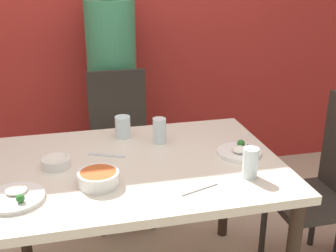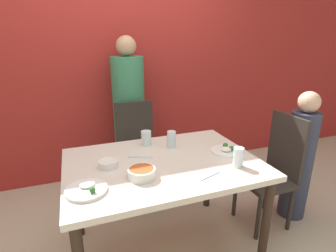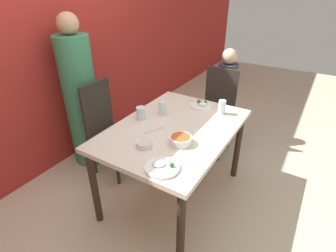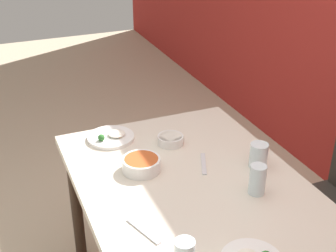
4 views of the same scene
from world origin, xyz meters
name	(u,v)px [view 3 (image 3 of 4)]	position (x,y,z in m)	size (l,w,h in m)	color
ground_plane	(173,195)	(0.00, 0.00, 0.00)	(10.00, 10.00, 0.00)	beige
wall_back	(50,39)	(0.00, 1.42, 1.35)	(10.00, 0.06, 2.70)	#A82823
dining_table	(174,136)	(0.00, 0.00, 0.68)	(1.32, 0.93, 0.77)	beige
chair_adult_spot	(107,127)	(0.02, 0.81, 0.52)	(0.40, 0.40, 0.99)	#2D2823
chair_child_spot	(216,109)	(1.01, 0.01, 0.52)	(0.40, 0.40, 0.99)	#2D2823
person_adult	(81,101)	(0.02, 1.15, 0.75)	(0.34, 0.34, 1.62)	#387F56
person_child	(225,99)	(1.29, 0.01, 0.55)	(0.24, 0.24, 1.18)	#33384C
bowl_curry	(180,140)	(-0.19, -0.17, 0.80)	(0.17, 0.17, 0.06)	white
plate_rice_adult	(162,167)	(-0.52, -0.21, 0.78)	(0.23, 0.23, 0.05)	white
plate_rice_child	(201,105)	(0.49, -0.02, 0.79)	(0.21, 0.21, 0.06)	white
bowl_rice_small	(144,143)	(-0.37, 0.05, 0.79)	(0.13, 0.13, 0.04)	white
glass_water_tall	(141,113)	(-0.02, 0.33, 0.83)	(0.08, 0.08, 0.11)	silver
glass_water_short	(162,108)	(0.15, 0.21, 0.84)	(0.07, 0.07, 0.13)	silver
glass_water_center	(222,107)	(0.45, -0.25, 0.84)	(0.07, 0.07, 0.13)	silver
fork_steel	(155,130)	(-0.13, 0.11, 0.77)	(0.17, 0.09, 0.01)	silver
spoon_steel	(216,126)	(0.20, -0.30, 0.77)	(0.18, 0.08, 0.01)	silver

